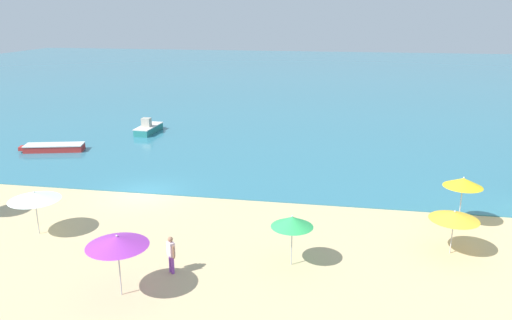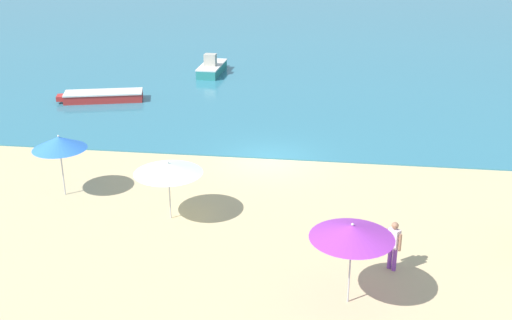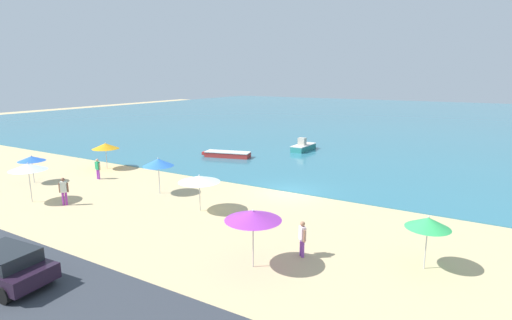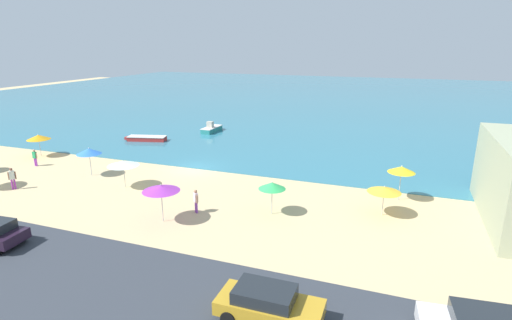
# 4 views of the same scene
# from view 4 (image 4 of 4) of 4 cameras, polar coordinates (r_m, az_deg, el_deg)

# --- Properties ---
(ground_plane) EXTENTS (160.00, 160.00, 0.00)m
(ground_plane) POSITION_cam_4_polar(r_m,az_deg,el_deg) (37.10, -8.68, -1.24)
(ground_plane) COLOR #CDB382
(sea) EXTENTS (150.00, 110.00, 0.05)m
(sea) POSITION_cam_4_polar(r_m,az_deg,el_deg) (88.30, 8.84, 8.96)
(sea) COLOR teal
(sea) RESTS_ON ground_plane
(coastal_road) EXTENTS (80.00, 8.00, 0.06)m
(coastal_road) POSITION_cam_4_polar(r_m,az_deg,el_deg) (24.26, -30.01, -13.19)
(coastal_road) COLOR #31363E
(coastal_road) RESTS_ON ground_plane
(beach_umbrella_0) EXTENTS (1.94, 1.94, 2.66)m
(beach_umbrella_0) POSITION_cam_4_polar(r_m,az_deg,el_deg) (30.56, 20.08, -1.28)
(beach_umbrella_0) COLOR #B2B2B7
(beach_umbrella_0) RESTS_ON ground_plane
(beach_umbrella_1) EXTENTS (2.39, 2.39, 2.55)m
(beach_umbrella_1) POSITION_cam_4_polar(r_m,az_deg,el_deg) (26.00, -13.42, -3.94)
(beach_umbrella_1) COLOR #B2B2B7
(beach_umbrella_1) RESTS_ON ground_plane
(beach_umbrella_2) EXTENTS (1.82, 1.82, 2.33)m
(beach_umbrella_2) POSITION_cam_4_polar(r_m,az_deg,el_deg) (26.50, 2.31, -3.68)
(beach_umbrella_2) COLOR #B2B2B7
(beach_umbrella_2) RESTS_ON ground_plane
(beach_umbrella_3) EXTENTS (2.09, 2.09, 2.49)m
(beach_umbrella_3) POSITION_cam_4_polar(r_m,az_deg,el_deg) (37.15, -22.76, 1.16)
(beach_umbrella_3) COLOR #B2B2B7
(beach_umbrella_3) RESTS_ON ground_plane
(beach_umbrella_6) EXTENTS (2.48, 2.48, 2.23)m
(beach_umbrella_6) POSITION_cam_4_polar(r_m,az_deg,el_deg) (33.18, -18.44, -0.46)
(beach_umbrella_6) COLOR #B2B2B7
(beach_umbrella_6) RESTS_ON ground_plane
(beach_umbrella_7) EXTENTS (2.26, 2.26, 2.30)m
(beach_umbrella_7) POSITION_cam_4_polar(r_m,az_deg,el_deg) (45.87, -28.65, 2.88)
(beach_umbrella_7) COLOR #B2B2B7
(beach_umbrella_7) RESTS_ON ground_plane
(beach_umbrella_8) EXTENTS (2.20, 2.20, 2.09)m
(beach_umbrella_8) POSITION_cam_4_polar(r_m,az_deg,el_deg) (27.66, 17.85, -4.02)
(beach_umbrella_8) COLOR #B2B2B7
(beach_umbrella_8) RESTS_ON ground_plane
(bather_0) EXTENTS (0.44, 0.41, 1.65)m
(bather_0) POSITION_cam_4_polar(r_m,az_deg,el_deg) (27.38, -8.58, -5.66)
(bather_0) COLOR purple
(bather_0) RESTS_ON ground_plane
(bather_1) EXTENTS (0.57, 0.24, 1.62)m
(bather_1) POSITION_cam_4_polar(r_m,az_deg,el_deg) (42.61, -29.05, 0.41)
(bather_1) COLOR purple
(bather_1) RESTS_ON ground_plane
(bather_2) EXTENTS (0.45, 0.41, 1.77)m
(bather_2) POSITION_cam_4_polar(r_m,az_deg,el_deg) (36.64, -31.46, -2.14)
(bather_2) COLOR purple
(bather_2) RESTS_ON ground_plane
(parked_car_3) EXTENTS (4.39, 1.97, 1.47)m
(parked_car_3) POSITION_cam_4_polar(r_m,az_deg,el_deg) (17.40, 1.76, -19.82)
(parked_car_3) COLOR #BB8D23
(parked_car_3) RESTS_ON coastal_road
(skiff_nearshore) EXTENTS (4.95, 2.46, 0.55)m
(skiff_nearshore) POSITION_cam_4_polar(r_m,az_deg,el_deg) (48.73, -15.37, 3.00)
(skiff_nearshore) COLOR #AF2B28
(skiff_nearshore) RESTS_ON sea
(skiff_offshore) EXTENTS (1.48, 4.04, 1.42)m
(skiff_offshore) POSITION_cam_4_polar(r_m,az_deg,el_deg) (52.09, -6.34, 4.46)
(skiff_offshore) COLOR teal
(skiff_offshore) RESTS_ON sea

